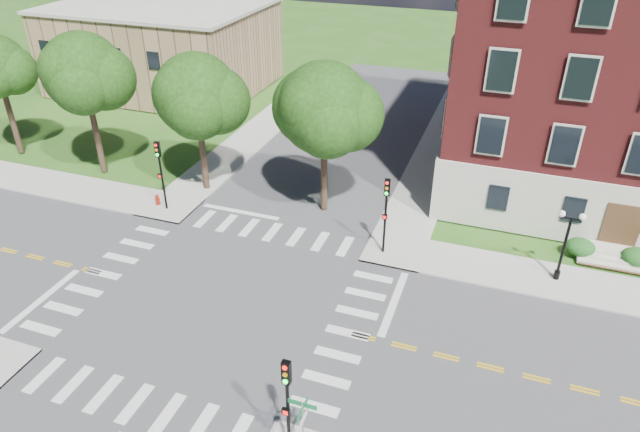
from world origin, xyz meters
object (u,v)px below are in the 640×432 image
(traffic_signal_nw, at_px, (160,167))
(street_sign_pole, at_px, (303,420))
(fire_hydrant, at_px, (157,200))
(twin_lamp_west, at_px, (565,242))
(traffic_signal_se, at_px, (287,397))
(traffic_signal_ne, at_px, (386,207))

(traffic_signal_nw, height_order, street_sign_pole, traffic_signal_nw)
(traffic_signal_nw, height_order, fire_hydrant, traffic_signal_nw)
(twin_lamp_west, relative_size, fire_hydrant, 5.64)
(traffic_signal_se, distance_m, traffic_signal_nw, 20.91)
(fire_hydrant, bearing_deg, traffic_signal_se, -43.52)
(traffic_signal_nw, relative_size, street_sign_pole, 1.55)
(traffic_signal_se, xyz_separation_m, street_sign_pole, (0.61, -0.06, -0.88))
(traffic_signal_nw, bearing_deg, twin_lamp_west, 1.31)
(street_sign_pole, bearing_deg, twin_lamp_west, 59.39)
(twin_lamp_west, bearing_deg, traffic_signal_ne, -175.98)
(traffic_signal_ne, height_order, street_sign_pole, traffic_signal_ne)
(traffic_signal_se, height_order, twin_lamp_west, traffic_signal_se)
(fire_hydrant, bearing_deg, street_sign_pole, -42.56)
(traffic_signal_se, bearing_deg, traffic_signal_ne, 89.99)
(traffic_signal_se, relative_size, fire_hydrant, 6.40)
(twin_lamp_west, bearing_deg, street_sign_pole, -120.61)
(twin_lamp_west, bearing_deg, fire_hydrant, -179.37)
(traffic_signal_ne, relative_size, fire_hydrant, 6.40)
(traffic_signal_ne, xyz_separation_m, traffic_signal_nw, (-14.90, 0.12, 0.00))
(traffic_signal_se, height_order, traffic_signal_nw, same)
(traffic_signal_se, relative_size, street_sign_pole, 1.55)
(twin_lamp_west, height_order, fire_hydrant, twin_lamp_west)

